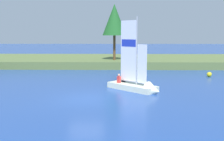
{
  "coord_description": "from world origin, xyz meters",
  "views": [
    {
      "loc": [
        2.2,
        -18.45,
        4.57
      ],
      "look_at": [
        1.7,
        5.99,
        1.2
      ],
      "focal_mm": 43.32,
      "sensor_mm": 36.0,
      "label": 1
    }
  ],
  "objects": [
    {
      "name": "shore_bank",
      "position": [
        0.0,
        22.04,
        0.49
      ],
      "size": [
        80.0,
        13.78,
        0.98
      ],
      "primitive_type": "cube",
      "color": "#5B703D",
      "rests_on": "ground"
    },
    {
      "name": "channel_buoy",
      "position": [
        11.94,
        10.02,
        0.26
      ],
      "size": [
        0.52,
        0.52,
        0.52
      ],
      "primitive_type": "sphere",
      "color": "yellow",
      "rests_on": "ground"
    },
    {
      "name": "sailboat",
      "position": [
        3.94,
        2.74,
        0.45
      ],
      "size": [
        4.48,
        4.34,
        6.33
      ],
      "rotation": [
        0.0,
        0.0,
        -0.76
      ],
      "color": "silver",
      "rests_on": "ground"
    },
    {
      "name": "shoreline_tree_midleft",
      "position": [
        1.77,
        18.08,
        6.34
      ],
      "size": [
        3.19,
        3.19,
        7.45
      ],
      "color": "brown",
      "rests_on": "shore_bank"
    },
    {
      "name": "ground_plane",
      "position": [
        0.0,
        0.0,
        0.0
      ],
      "size": [
        200.0,
        200.0,
        0.0
      ],
      "primitive_type": "plane",
      "color": "#234793"
    }
  ]
}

